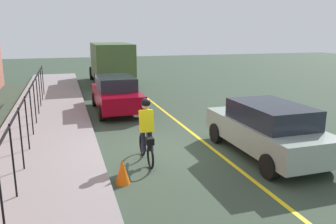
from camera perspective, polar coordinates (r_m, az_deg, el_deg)
The scene contains 9 objects.
ground_plane at distance 10.43m, azimuth -1.07°, elevation -6.70°, with size 80.00×80.00×0.00m, color #324133.
lane_line_centre at distance 10.95m, azimuth 7.05°, elevation -5.81°, with size 36.00×0.12×0.01m, color yellow.
sidewalk at distance 10.08m, azimuth -20.18°, elevation -7.83°, with size 40.00×3.20×0.15m, color gray.
iron_fence at distance 10.73m, azimuth -22.57°, elevation 0.10°, with size 18.79×0.04×1.60m.
cyclist_lead at distance 9.37m, azimuth -3.61°, elevation -3.21°, with size 1.71×0.37×1.83m.
patrol_sedan at distance 10.33m, azimuth 16.15°, elevation -2.64°, with size 4.43×1.98×1.58m.
parked_sedan_rear at distance 15.67m, azimuth -8.61°, elevation 3.08°, with size 4.41×1.94×1.58m.
box_truck_background at distance 24.03m, azimuth -9.56°, elevation 8.31°, with size 6.73×2.58×2.78m.
traffic_cone_near at distance 8.36m, azimuth -7.60°, elevation -9.80°, with size 0.36×0.36×0.61m, color #EC5B0B.
Camera 1 is at (-9.43, 2.67, 3.57)m, focal length 36.63 mm.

